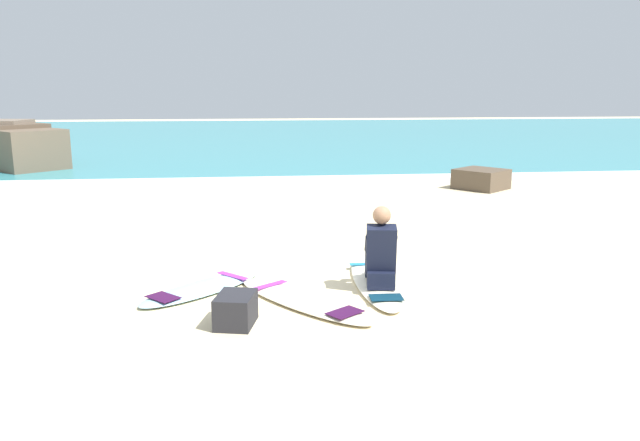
% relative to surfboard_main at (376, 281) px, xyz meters
% --- Properties ---
extents(ground_plane, '(80.00, 80.00, 0.00)m').
position_rel_surfboard_main_xyz_m(ground_plane, '(-1.10, 0.41, -0.04)').
color(ground_plane, beige).
extents(sea, '(80.00, 28.00, 0.10)m').
position_rel_surfboard_main_xyz_m(sea, '(-1.10, 22.01, 0.01)').
color(sea, teal).
rests_on(sea, ground).
extents(breaking_foam, '(80.00, 0.90, 0.11)m').
position_rel_surfboard_main_xyz_m(breaking_foam, '(-1.10, 8.31, 0.02)').
color(breaking_foam, white).
rests_on(breaking_foam, ground).
extents(surfboard_main, '(0.59, 2.25, 0.08)m').
position_rel_surfboard_main_xyz_m(surfboard_main, '(0.00, 0.00, 0.00)').
color(surfboard_main, '#EFE5C6').
rests_on(surfboard_main, ground).
extents(surfer_seated, '(0.44, 0.74, 0.95)m').
position_rel_surfboard_main_xyz_m(surfer_seated, '(0.01, -0.24, 0.40)').
color(surfer_seated, black).
rests_on(surfer_seated, surfboard_main).
extents(surfboard_spare_near, '(1.61, 1.59, 0.08)m').
position_rel_surfboard_main_xyz_m(surfboard_spare_near, '(-2.09, -0.04, 0.00)').
color(surfboard_spare_near, '#9ED1E5').
rests_on(surfboard_spare_near, ground).
extents(surfboard_spare_far, '(1.66, 1.98, 0.08)m').
position_rel_surfboard_main_xyz_m(surfboard_spare_far, '(-0.95, -0.60, 0.00)').
color(surfboard_spare_far, '#EFE5C6').
rests_on(surfboard_spare_far, ground).
extents(rock_outcrop_distant, '(2.95, 3.61, 1.43)m').
position_rel_surfboard_main_xyz_m(rock_outcrop_distant, '(-8.01, 11.55, 0.59)').
color(rock_outcrop_distant, '#756656').
rests_on(rock_outcrop_distant, ground).
extents(shoreline_rock, '(1.42, 1.43, 0.47)m').
position_rel_surfboard_main_xyz_m(shoreline_rock, '(3.90, 6.88, 0.20)').
color(shoreline_rock, brown).
rests_on(shoreline_rock, ground).
extents(beach_bag, '(0.46, 0.55, 0.32)m').
position_rel_surfboard_main_xyz_m(beach_bag, '(-1.67, -1.16, 0.12)').
color(beach_bag, '#232328').
rests_on(beach_bag, ground).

